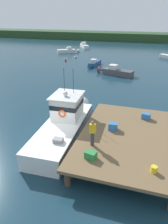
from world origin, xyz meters
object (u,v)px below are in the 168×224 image
(bait_bucket, at_px, (154,169))
(mooring_buoy_inshore, at_px, (66,60))
(deckhand_by_the_boat, at_px, (92,133))
(mooring_buoy_outer, at_px, (99,67))
(moored_boat_near_channel, at_px, (68,51))
(crate_single_by_cleat, at_px, (113,126))
(moored_boat_outer_mooring, at_px, (115,71))
(moored_boat_mid_harbor, at_px, (94,63))
(mooring_buoy_channel_marker, at_px, (76,57))
(crate_stack_mid_dock, at_px, (146,116))
(moored_boat_far_left, at_px, (84,46))
(crate_stack_near_edge, at_px, (91,155))
(main_fishing_boat, at_px, (65,123))

(bait_bucket, bearing_deg, mooring_buoy_inshore, 119.49)
(deckhand_by_the_boat, distance_m, mooring_buoy_outer, 23.80)
(deckhand_by_the_boat, xyz_separation_m, moored_boat_near_channel, (-15.59, 35.99, -1.62))
(moored_boat_near_channel, height_order, mooring_buoy_outer, moored_boat_near_channel)
(crate_single_by_cleat, height_order, moored_boat_outer_mooring, crate_single_by_cleat)
(moored_boat_mid_harbor, xyz_separation_m, mooring_buoy_channel_marker, (-5.24, 5.19, -0.17))
(mooring_buoy_channel_marker, xyz_separation_m, mooring_buoy_inshore, (-0.91, -3.13, -0.03))
(deckhand_by_the_boat, height_order, mooring_buoy_inshore, deckhand_by_the_boat)
(crate_stack_mid_dock, height_order, mooring_buoy_outer, crate_stack_mid_dock)
(bait_bucket, xyz_separation_m, moored_boat_outer_mooring, (-5.54, 21.79, -0.88))
(crate_stack_mid_dock, relative_size, moored_boat_far_left, 0.12)
(moored_boat_outer_mooring, bearing_deg, deckhand_by_the_boat, -84.40)
(deckhand_by_the_boat, xyz_separation_m, moored_boat_far_left, (-14.38, 44.61, -1.60))
(moored_boat_mid_harbor, height_order, moored_boat_far_left, moored_boat_far_left)
(crate_stack_near_edge, bearing_deg, moored_boat_near_channel, 113.05)
(moored_boat_mid_harbor, xyz_separation_m, mooring_buoy_outer, (1.40, -2.05, -0.17))
(moored_boat_near_channel, xyz_separation_m, moored_boat_outer_mooring, (13.59, -15.56, 0.05))
(crate_single_by_cleat, height_order, mooring_buoy_inshore, crate_single_by_cleat)
(crate_single_by_cleat, relative_size, bait_bucket, 1.76)
(crate_stack_near_edge, bearing_deg, deckhand_by_the_boat, 101.38)
(moored_boat_mid_harbor, distance_m, moored_boat_far_left, 20.92)
(crate_stack_near_edge, xyz_separation_m, bait_bucket, (3.29, -0.14, -0.03))
(mooring_buoy_channel_marker, height_order, mooring_buoy_inshore, mooring_buoy_channel_marker)
(main_fishing_boat, distance_m, moored_boat_mid_harbor, 23.12)
(crate_stack_near_edge, relative_size, moored_boat_near_channel, 0.12)
(moored_boat_outer_mooring, bearing_deg, crate_stack_near_edge, -84.06)
(moored_boat_far_left, bearing_deg, mooring_buoy_inshore, -84.35)
(mooring_buoy_channel_marker, bearing_deg, moored_boat_far_left, 100.49)
(crate_stack_near_edge, distance_m, moored_boat_mid_harbor, 27.32)
(crate_single_by_cleat, bearing_deg, main_fishing_boat, 176.49)
(moored_boat_near_channel, bearing_deg, moored_boat_outer_mooring, -48.88)
(moored_boat_near_channel, relative_size, mooring_buoy_channel_marker, 10.28)
(mooring_buoy_outer, xyz_separation_m, mooring_buoy_inshore, (-7.56, 4.11, -0.02))
(main_fishing_boat, xyz_separation_m, moored_boat_far_left, (-11.64, 42.19, -0.55))
(crate_stack_near_edge, distance_m, mooring_buoy_channel_marker, 33.86)
(crate_single_by_cleat, height_order, mooring_buoy_outer, crate_single_by_cleat)
(crate_stack_mid_dock, xyz_separation_m, deckhand_by_the_boat, (-2.92, -4.51, 0.65))
(deckhand_by_the_boat, bearing_deg, mooring_buoy_channel_marker, 111.12)
(main_fishing_boat, bearing_deg, bait_bucket, -31.10)
(main_fishing_boat, bearing_deg, mooring_buoy_inshore, 111.76)
(moored_boat_outer_mooring, bearing_deg, bait_bucket, -75.73)
(moored_boat_outer_mooring, relative_size, mooring_buoy_outer, 12.36)
(bait_bucket, relative_size, moored_boat_mid_harbor, 0.07)
(crate_single_by_cleat, xyz_separation_m, deckhand_by_the_boat, (-0.85, -2.20, 0.62))
(deckhand_by_the_boat, bearing_deg, main_fishing_boat, 138.48)
(crate_single_by_cleat, bearing_deg, moored_boat_mid_harbor, 107.72)
(deckhand_by_the_boat, distance_m, moored_boat_outer_mooring, 20.58)
(crate_stack_mid_dock, relative_size, mooring_buoy_channel_marker, 1.28)
(crate_stack_mid_dock, bearing_deg, moored_boat_near_channel, 120.45)
(main_fishing_boat, distance_m, crate_stack_near_edge, 4.73)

